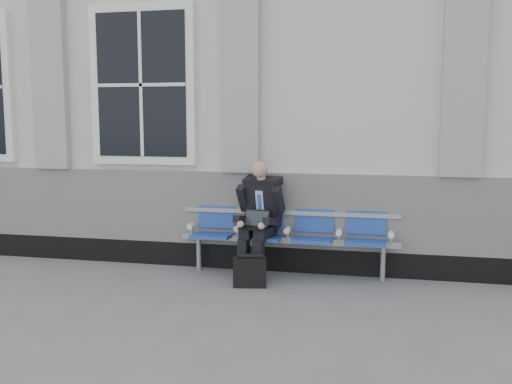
# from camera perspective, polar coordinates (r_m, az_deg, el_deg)

# --- Properties ---
(ground) EXTENTS (70.00, 70.00, 0.00)m
(ground) POSITION_cam_1_polar(r_m,az_deg,el_deg) (6.40, -18.97, -9.78)
(ground) COLOR slate
(ground) RESTS_ON ground
(station_building) EXTENTS (14.40, 4.40, 4.49)m
(station_building) POSITION_cam_1_polar(r_m,az_deg,el_deg) (9.27, -8.33, 9.64)
(station_building) COLOR beige
(station_building) RESTS_ON ground
(bench) EXTENTS (2.60, 0.47, 0.91)m
(bench) POSITION_cam_1_polar(r_m,az_deg,el_deg) (6.73, 3.24, -3.70)
(bench) COLOR #9EA0A3
(bench) RESTS_ON ground
(businessman) EXTENTS (0.57, 0.76, 1.36)m
(businessman) POSITION_cam_1_polar(r_m,az_deg,el_deg) (6.63, 0.36, -2.19)
(businessman) COLOR black
(businessman) RESTS_ON ground
(briefcase) EXTENTS (0.38, 0.21, 0.37)m
(briefcase) POSITION_cam_1_polar(r_m,az_deg,el_deg) (6.33, -0.62, -7.96)
(briefcase) COLOR black
(briefcase) RESTS_ON ground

